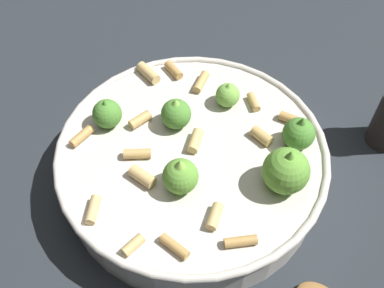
{
  "coord_description": "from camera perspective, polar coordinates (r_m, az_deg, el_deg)",
  "views": [
    {
      "loc": [
        0.13,
        -0.27,
        0.44
      ],
      "look_at": [
        0.0,
        0.0,
        0.06
      ],
      "focal_mm": 42.27,
      "sensor_mm": 36.0,
      "label": 1
    }
  ],
  "objects": [
    {
      "name": "ground_plane",
      "position": [
        0.53,
        0.0,
        -4.24
      ],
      "size": [
        2.4,
        2.4,
        0.0
      ],
      "primitive_type": "plane",
      "color": "#23282D"
    },
    {
      "name": "cooking_pan",
      "position": [
        0.5,
        0.22,
        -2.15
      ],
      "size": [
        0.3,
        0.3,
        0.11
      ],
      "color": "beige",
      "rests_on": "ground"
    }
  ]
}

